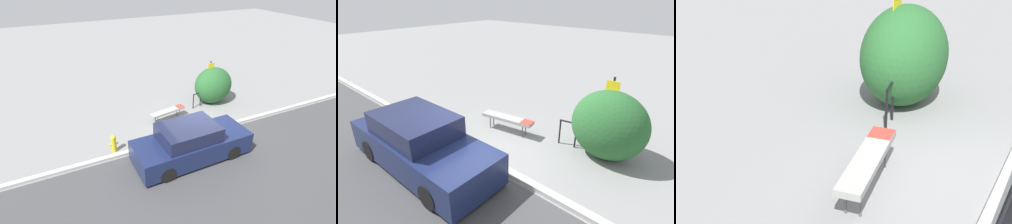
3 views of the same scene
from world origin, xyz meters
The scene contains 8 objects.
ground_plane centered at (0.00, 0.00, 0.00)m, with size 60.00×60.00×0.00m, color gray.
curb centered at (0.00, 0.00, 0.07)m, with size 60.00×0.20×0.13m.
bench centered at (-0.58, 1.74, 0.47)m, with size 1.86×0.68×0.54m.
bike_rack centered at (1.38, 2.28, 0.50)m, with size 0.55×0.15×0.83m.
sign_post centered at (2.36, 2.66, 1.38)m, with size 0.36×0.08×2.30m.
fire_hydrant centered at (-3.61, 0.41, 0.41)m, with size 0.36×0.22×0.77m.
shrub_hedge centered at (2.48, 2.49, 0.99)m, with size 2.10×1.64×1.97m.
parked_car_near centered at (-1.00, -1.26, 0.67)m, with size 4.58×1.81×1.50m.
Camera 2 is at (4.63, -4.19, 4.31)m, focal length 28.00 mm.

